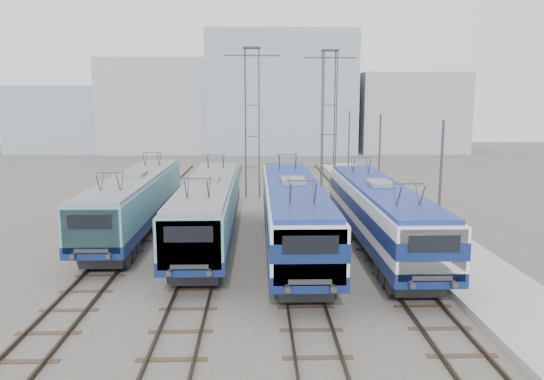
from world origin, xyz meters
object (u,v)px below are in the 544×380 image
Objects in this scene: mast_mid at (379,166)px; mast_front at (440,199)px; catenary_tower_west at (252,116)px; locomotive_center_left at (209,206)px; locomotive_far_right at (380,211)px; locomotive_far_left at (135,199)px; mast_rear at (349,150)px; locomotive_center_right at (293,209)px; safety_cone at (442,269)px; catenary_tower_east at (329,115)px.

mast_front is at bearing -90.00° from mast_mid.
catenary_tower_west is at bearing 113.27° from mast_front.
locomotive_center_left reaches higher than locomotive_far_right.
locomotive_far_left is 2.47× the size of mast_rear.
locomotive_center_left is 4.78m from locomotive_center_right.
locomotive_center_right is (9.00, -3.91, 0.16)m from locomotive_far_left.
safety_cone is (-0.10, -25.13, -2.93)m from mast_rear.
safety_cone is at bearing -29.30° from locomotive_far_left.
mast_rear is (0.00, 12.00, 0.00)m from mast_mid.
mast_front is at bearing -90.00° from mast_rear.
catenary_tower_west is 22.00m from mast_front.
locomotive_center_left is 1.45× the size of catenary_tower_east.
mast_mid is 13.09× the size of safety_cone.
mast_front is at bearing -25.36° from locomotive_center_left.
catenary_tower_east is at bearing 17.10° from catenary_tower_west.
mast_front is 1.00× the size of mast_rear.
catenary_tower_east is 10.69m from mast_mid.
locomotive_far_left is 9.81m from locomotive_center_right.
mast_front is (8.60, -20.00, -3.14)m from catenary_tower_west.
catenary_tower_east is (6.50, 2.00, 0.00)m from catenary_tower_west.
catenary_tower_east reaches higher than mast_rear.
mast_mid reaches higher than locomotive_far_right.
locomotive_far_right is 18.95m from catenary_tower_east.
locomotive_far_left is at bearing 150.70° from safety_cone.
mast_rear reaches higher than locomotive_center_left.
mast_rear is at bearing 84.82° from locomotive_far_right.
locomotive_far_right is 2.48× the size of mast_mid.
safety_cone is (2.00, -23.13, -6.07)m from catenary_tower_east.
catenary_tower_east is at bearing 77.04° from locomotive_center_right.
catenary_tower_east is 23.99m from safety_cone.
locomotive_center_left is 1.45× the size of catenary_tower_west.
locomotive_center_right is 17.18m from catenary_tower_west.
safety_cone is at bearing -30.25° from locomotive_center_left.
mast_rear is at bearing 90.00° from mast_front.
catenary_tower_west is 6.80m from catenary_tower_east.
locomotive_far_right is 1.44× the size of catenary_tower_west.
locomotive_far_right is 18.30m from catenary_tower_west.
mast_front is 24.00m from mast_rear.
locomotive_far_left is 1.00× the size of locomotive_far_right.
locomotive_far_right is 8.72m from mast_mid.
mast_mid is at bearing 90.00° from mast_front.
catenary_tower_east is at bearing 90.78° from locomotive_far_right.
locomotive_far_left is 14.04m from locomotive_far_right.
mast_mid is (6.35, 8.47, 1.19)m from locomotive_center_right.
catenary_tower_east reaches higher than locomotive_center_right.
catenary_tower_east is (-0.25, 18.43, 4.42)m from locomotive_far_right.
locomotive_far_right is 4.22m from mast_front.
locomotive_center_left is at bearing -117.43° from catenary_tower_east.
locomotive_center_right is at bearing 150.96° from mast_front.
catenary_tower_east reaches higher than locomotive_far_left.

